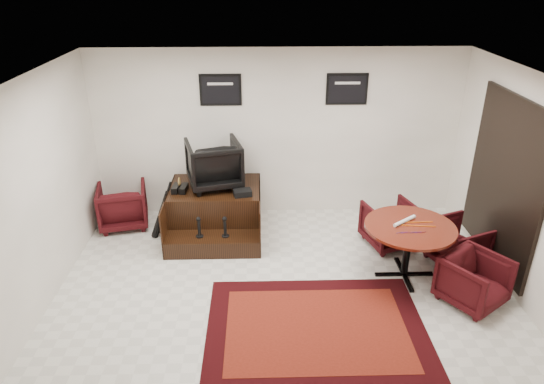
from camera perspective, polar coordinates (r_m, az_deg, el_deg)
The scene contains 16 objects.
ground at distance 6.46m, azimuth 1.44°, elevation -12.35°, with size 6.00×6.00×0.00m, color silver.
room_shell at distance 5.70m, azimuth 5.67°, elevation 2.92°, with size 6.02×5.02×2.81m.
area_rug at distance 6.01m, azimuth 5.24°, elevation -15.73°, with size 2.61×1.96×0.01m.
shine_podium at distance 7.82m, azimuth -6.65°, elevation -2.34°, with size 1.44×1.49×0.74m.
shine_chair at distance 7.62m, azimuth -6.86°, elevation 3.59°, with size 0.80×0.75×0.82m, color black.
shoes_pair at distance 7.64m, azimuth -10.79°, elevation 0.42°, with size 0.24×0.28×0.10m.
polish_kit at distance 7.38m, azimuth -3.48°, elevation -0.09°, with size 0.27×0.19×0.09m, color black.
umbrella_black at distance 7.75m, azimuth -13.00°, elevation -2.49°, with size 0.31×0.12×0.84m, color black, non-canonical shape.
umbrella_hooked at distance 7.86m, azimuth -12.62°, elevation -1.69°, with size 0.35×0.13×0.93m, color black, non-canonical shape.
armchair_side at distance 8.29m, azimuth -17.17°, elevation -1.35°, with size 0.75×0.70×0.77m, color black.
meeting_table at distance 6.75m, azimuth 15.88°, elevation -4.53°, with size 1.21×1.21×0.79m.
table_chair_back at distance 7.62m, azimuth 13.78°, elevation -3.52°, with size 0.72×0.67×0.74m, color black.
table_chair_window at distance 7.44m, azimuth 21.02°, elevation -5.39°, with size 0.70×0.65×0.72m, color black.
table_chair_corner at distance 6.68m, azimuth 22.71°, elevation -9.36°, with size 0.70×0.66×0.72m, color black.
paper_roll at distance 6.76m, azimuth 15.33°, elevation -3.29°, with size 0.05×0.05×0.42m, color silver.
table_clutter at distance 6.72m, azimuth 16.59°, elevation -3.84°, with size 0.57×0.30×0.01m.
Camera 1 is at (-0.30, -5.11, 3.93)m, focal length 32.00 mm.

